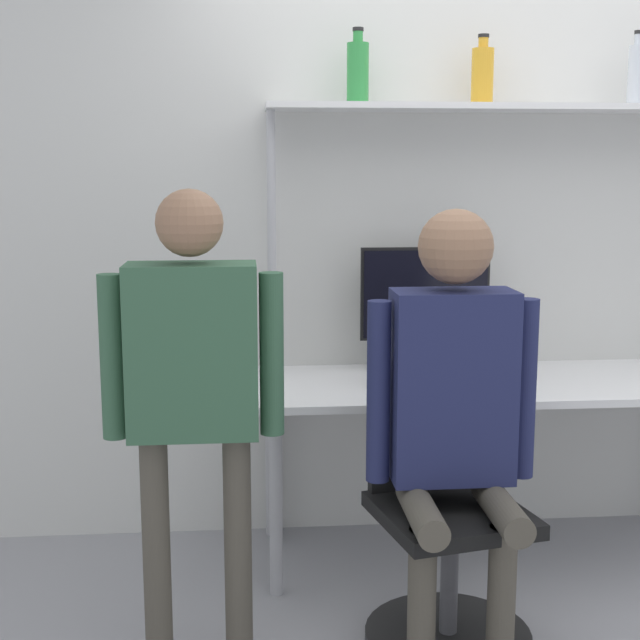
% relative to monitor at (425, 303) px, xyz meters
% --- Properties ---
extents(ground_plane, '(12.00, 12.00, 0.00)m').
position_rel_monitor_xyz_m(ground_plane, '(0.26, -0.54, -1.04)').
color(ground_plane, gray).
extents(wall_back, '(8.00, 0.06, 2.70)m').
position_rel_monitor_xyz_m(wall_back, '(0.26, 0.19, 0.31)').
color(wall_back, silver).
rests_on(wall_back, ground_plane).
extents(desk, '(1.94, 0.68, 0.75)m').
position_rel_monitor_xyz_m(desk, '(0.26, -0.18, -0.37)').
color(desk, white).
rests_on(desk, ground_plane).
extents(shelf_unit, '(1.84, 0.29, 1.85)m').
position_rel_monitor_xyz_m(shelf_unit, '(0.26, 0.01, 0.55)').
color(shelf_unit, white).
rests_on(shelf_unit, ground_plane).
extents(monitor, '(0.55, 0.23, 0.53)m').
position_rel_monitor_xyz_m(monitor, '(0.00, 0.00, 0.00)').
color(monitor, black).
rests_on(monitor, desk).
extents(laptop, '(0.35, 0.23, 0.23)m').
position_rel_monitor_xyz_m(laptop, '(-0.04, -0.32, -0.23)').
color(laptop, silver).
rests_on(laptop, desk).
extents(cell_phone, '(0.07, 0.15, 0.01)m').
position_rel_monitor_xyz_m(cell_phone, '(0.24, -0.37, -0.29)').
color(cell_phone, '#264C8C').
rests_on(cell_phone, desk).
extents(office_chair, '(0.56, 0.56, 0.95)m').
position_rel_monitor_xyz_m(office_chair, '(-0.10, -0.86, -0.75)').
color(office_chair, black).
rests_on(office_chair, ground_plane).
extents(person_seated, '(0.56, 0.48, 1.48)m').
position_rel_monitor_xyz_m(person_seated, '(-0.09, -0.90, -0.16)').
color(person_seated, '#4C473D').
rests_on(person_seated, ground_plane).
extents(person_standing, '(0.57, 0.21, 1.54)m').
position_rel_monitor_xyz_m(person_standing, '(-0.92, -0.89, -0.07)').
color(person_standing, '#4C473D').
rests_on(person_standing, ground_plane).
extents(bottle_amber, '(0.09, 0.09, 0.28)m').
position_rel_monitor_xyz_m(bottle_amber, '(0.22, 0.01, 0.93)').
color(bottle_amber, gold).
rests_on(bottle_amber, shelf_unit).
extents(bottle_green, '(0.09, 0.09, 0.29)m').
position_rel_monitor_xyz_m(bottle_green, '(-0.29, 0.01, 0.94)').
color(bottle_green, '#2D8C3F').
rests_on(bottle_green, shelf_unit).
extents(bottle_clear, '(0.07, 0.07, 0.30)m').
position_rel_monitor_xyz_m(bottle_clear, '(0.86, 0.01, 0.94)').
color(bottle_clear, silver).
rests_on(bottle_clear, shelf_unit).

